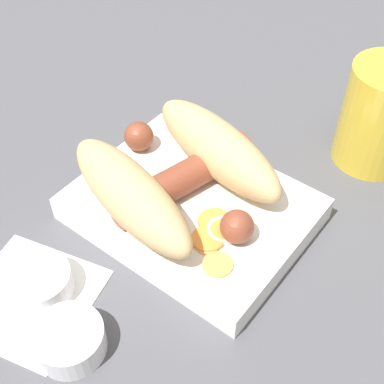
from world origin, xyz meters
The scene contains 9 objects.
ground_plane centered at (0.00, 0.00, 0.00)m, with size 3.00×3.00×0.00m, color #4C4C51.
food_tray centered at (0.00, 0.00, 0.01)m, with size 0.21×0.16×0.03m.
bread_roll centered at (-0.02, 0.00, 0.05)m, with size 0.20×0.19×0.05m.
sausage centered at (-0.01, 0.01, 0.04)m, with size 0.17×0.15×0.03m.
pickled_veggies centered at (0.04, -0.02, 0.03)m, with size 0.06×0.07×0.00m.
napkin centered at (-0.05, -0.16, 0.00)m, with size 0.13×0.13×0.00m.
condiment_cup_near centered at (-0.05, -0.14, 0.01)m, with size 0.06×0.06×0.02m.
condiment_cup_far centered at (0.01, -0.17, 0.01)m, with size 0.06×0.06×0.02m.
drink_glass centered at (0.10, 0.19, 0.05)m, with size 0.08×0.08×0.11m.
Camera 1 is at (0.21, -0.27, 0.39)m, focal length 50.00 mm.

